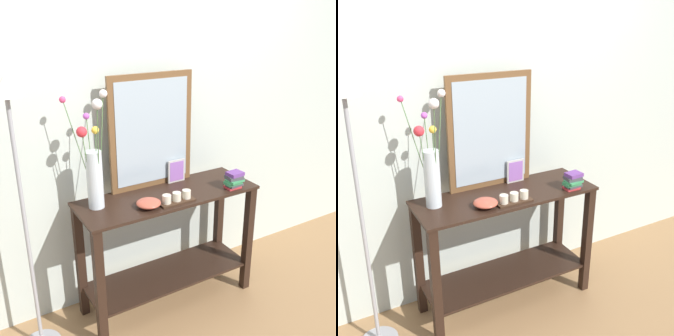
% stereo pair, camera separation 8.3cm
% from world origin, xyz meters
% --- Properties ---
extents(ground_plane, '(7.00, 6.00, 0.02)m').
position_xyz_m(ground_plane, '(0.00, 0.00, -0.01)').
color(ground_plane, '#997047').
extents(wall_back, '(6.40, 0.08, 2.70)m').
position_xyz_m(wall_back, '(0.00, 0.33, 1.35)').
color(wall_back, beige).
rests_on(wall_back, ground).
extents(console_table, '(1.24, 0.43, 0.86)m').
position_xyz_m(console_table, '(0.00, 0.00, 0.52)').
color(console_table, black).
rests_on(console_table, ground).
extents(mirror_leaning, '(0.61, 0.03, 0.78)m').
position_xyz_m(mirror_leaning, '(-0.02, 0.18, 1.25)').
color(mirror_leaning, brown).
rests_on(mirror_leaning, console_table).
extents(tall_vase_left, '(0.31, 0.26, 0.70)m').
position_xyz_m(tall_vase_left, '(-0.48, 0.06, 1.12)').
color(tall_vase_left, silver).
rests_on(tall_vase_left, console_table).
extents(candle_tray, '(0.24, 0.09, 0.07)m').
position_xyz_m(candle_tray, '(-0.02, -0.14, 0.89)').
color(candle_tray, '#382316').
rests_on(candle_tray, console_table).
extents(picture_frame_small, '(0.13, 0.01, 0.17)m').
position_xyz_m(picture_frame_small, '(0.16, 0.15, 0.94)').
color(picture_frame_small, '#B7B2AD').
rests_on(picture_frame_small, console_table).
extents(decorative_bowl, '(0.16, 0.16, 0.05)m').
position_xyz_m(decorative_bowl, '(-0.20, -0.11, 0.89)').
color(decorative_bowl, '#B24C38').
rests_on(decorative_bowl, console_table).
extents(book_stack, '(0.13, 0.11, 0.12)m').
position_xyz_m(book_stack, '(0.44, -0.15, 0.92)').
color(book_stack, '#C63338').
rests_on(book_stack, console_table).
extents(floor_lamp, '(0.24, 0.24, 1.70)m').
position_xyz_m(floor_lamp, '(-0.92, 0.02, 1.15)').
color(floor_lamp, '#9E9EA3').
rests_on(floor_lamp, ground).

